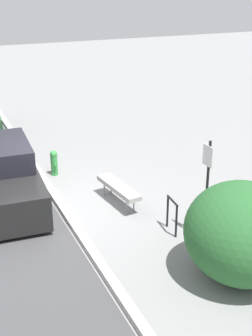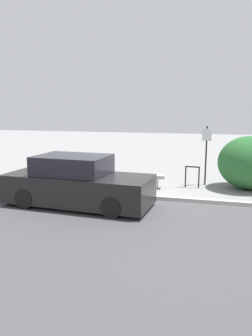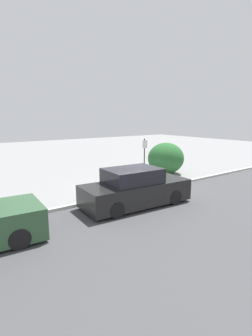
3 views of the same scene
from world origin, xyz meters
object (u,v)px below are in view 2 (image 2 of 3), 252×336
bike_rack (192,175)px  bench (142,176)px  parked_car_near (77,183)px  sign_post (206,150)px  fire_hydrant (69,179)px

bike_rack → bench: bearing=-162.7°
bench → parked_car_near: bearing=-124.6°
bike_rack → sign_post: sign_post is taller
sign_post → parked_car_near: sign_post is taller
bench → sign_post: sign_post is taller
bench → fire_hydrant: (-2.49, -1.02, -0.04)m
bike_rack → fire_hydrant: bike_rack is taller
sign_post → parked_car_near: bearing=-133.9°
parked_car_near → bike_rack: bearing=48.6°
fire_hydrant → parked_car_near: parked_car_near is taller
bench → bike_rack: (1.82, 0.57, 0.05)m
bench → fire_hydrant: size_ratio=2.27×
bench → fire_hydrant: 2.69m
bike_rack → sign_post: bearing=51.6°
fire_hydrant → sign_post: bearing=24.5°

